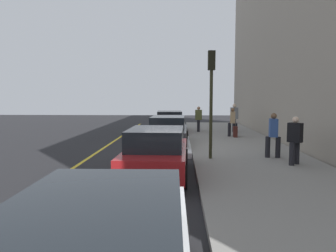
% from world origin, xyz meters
% --- Properties ---
extents(ground_plane, '(56.00, 56.00, 0.00)m').
position_xyz_m(ground_plane, '(0.00, 0.00, 0.00)').
color(ground_plane, black).
extents(sidewalk, '(28.00, 4.60, 0.15)m').
position_xyz_m(sidewalk, '(0.00, -3.30, 0.07)').
color(sidewalk, gray).
rests_on(sidewalk, ground).
extents(lane_stripe_centre, '(28.00, 0.14, 0.01)m').
position_xyz_m(lane_stripe_centre, '(0.00, 3.20, 0.00)').
color(lane_stripe_centre, gold).
rests_on(lane_stripe_centre, ground).
extents(snow_bank_curb, '(5.64, 0.56, 0.22)m').
position_xyz_m(snow_bank_curb, '(0.29, -0.70, 0.11)').
color(snow_bank_curb, white).
rests_on(snow_bank_curb, ground).
extents(parked_car_red, '(4.41, 1.98, 1.51)m').
position_xyz_m(parked_car_red, '(-5.42, 0.22, 0.76)').
color(parked_car_red, black).
rests_on(parked_car_red, ground).
extents(parked_car_charcoal, '(4.68, 2.00, 1.51)m').
position_xyz_m(parked_car_charcoal, '(0.68, 0.09, 0.76)').
color(parked_car_charcoal, black).
rests_on(parked_car_charcoal, ground).
extents(parked_car_maroon, '(4.39, 2.02, 1.51)m').
position_xyz_m(parked_car_maroon, '(6.51, 0.24, 0.76)').
color(parked_car_maroon, black).
rests_on(parked_car_maroon, ground).
extents(pedestrian_tan_coat, '(0.49, 0.55, 1.67)m').
position_xyz_m(pedestrian_tan_coat, '(3.68, -3.56, 1.04)').
color(pedestrian_tan_coat, black).
rests_on(pedestrian_tan_coat, sidewalk).
extents(pedestrian_blue_coat, '(0.50, 0.56, 1.70)m').
position_xyz_m(pedestrian_blue_coat, '(-2.89, -4.03, 1.06)').
color(pedestrian_blue_coat, black).
rests_on(pedestrian_blue_coat, sidewalk).
extents(pedestrian_grey_coat, '(0.60, 0.56, 1.86)m').
position_xyz_m(pedestrian_grey_coat, '(6.18, -4.06, 1.14)').
color(pedestrian_grey_coat, black).
rests_on(pedestrian_grey_coat, sidewalk).
extents(pedestrian_black_coat, '(0.51, 0.51, 1.65)m').
position_xyz_m(pedestrian_black_coat, '(-4.15, -4.40, 1.03)').
color(pedestrian_black_coat, black).
rests_on(pedestrian_black_coat, sidewalk).
extents(pedestrian_olive_coat, '(0.55, 0.47, 1.67)m').
position_xyz_m(pedestrian_olive_coat, '(6.32, -1.71, 1.04)').
color(pedestrian_olive_coat, black).
rests_on(pedestrian_olive_coat, sidewalk).
extents(traffic_light_pole, '(0.35, 0.26, 3.99)m').
position_xyz_m(traffic_light_pole, '(-3.15, -1.64, 2.87)').
color(traffic_light_pole, '#2D2D19').
rests_on(traffic_light_pole, sidewalk).
extents(rolling_suitcase, '(0.34, 0.22, 0.99)m').
position_xyz_m(rolling_suitcase, '(3.29, -3.65, 0.47)').
color(rolling_suitcase, '#471E19').
rests_on(rolling_suitcase, sidewalk).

